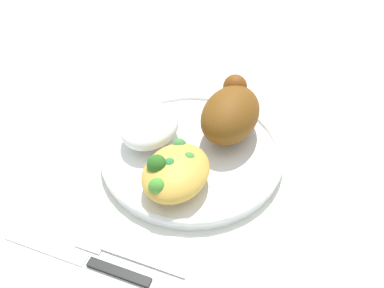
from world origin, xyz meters
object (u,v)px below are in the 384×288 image
at_px(rice_pile, 150,126).
at_px(knife, 86,260).
at_px(fork, 124,254).
at_px(plate, 192,153).
at_px(roasted_chicken, 231,112).
at_px(mac_cheese_with_broccoli, 175,171).

relative_size(rice_pile, knife, 0.53).
distance_m(fork, knife, 0.04).
bearing_deg(plate, fork, 177.72).
bearing_deg(roasted_chicken, plate, 150.40).
height_order(plate, mac_cheese_with_broccoli, mac_cheese_with_broccoli).
relative_size(roasted_chicken, rice_pile, 1.28).
bearing_deg(fork, knife, 125.35).
distance_m(plate, fork, 0.18).
bearing_deg(rice_pile, fork, -161.92).
bearing_deg(fork, mac_cheese_with_broccoli, -6.44).
distance_m(mac_cheese_with_broccoli, fork, 0.12).
bearing_deg(fork, rice_pile, 18.08).
bearing_deg(fork, roasted_chicken, -9.75).
height_order(mac_cheese_with_broccoli, knife, mac_cheese_with_broccoli).
bearing_deg(rice_pile, roasted_chicken, -59.62).
bearing_deg(knife, plate, -11.67).
height_order(roasted_chicken, mac_cheese_with_broccoli, roasted_chicken).
distance_m(roasted_chicken, fork, 0.25).
bearing_deg(rice_pile, knife, -173.37).
height_order(fork, knife, knife).
bearing_deg(plate, knife, 168.33).
bearing_deg(knife, roasted_chicken, -16.09).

